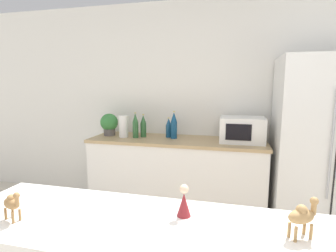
% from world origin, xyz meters
% --- Properties ---
extents(wall_back, '(8.00, 0.06, 2.55)m').
position_xyz_m(wall_back, '(0.00, 2.73, 1.27)').
color(wall_back, white).
rests_on(wall_back, ground_plane).
extents(back_counter, '(2.06, 0.63, 0.90)m').
position_xyz_m(back_counter, '(-0.44, 2.40, 0.45)').
color(back_counter, white).
rests_on(back_counter, ground_plane).
extents(refrigerator, '(0.95, 0.71, 1.82)m').
position_xyz_m(refrigerator, '(1.11, 2.34, 0.91)').
color(refrigerator, white).
rests_on(refrigerator, ground_plane).
extents(potted_plant, '(0.22, 0.22, 0.28)m').
position_xyz_m(potted_plant, '(-1.32, 2.43, 1.05)').
color(potted_plant, '#595451').
rests_on(potted_plant, back_counter).
extents(paper_towel_roll, '(0.11, 0.11, 0.26)m').
position_xyz_m(paper_towel_roll, '(-1.09, 2.37, 1.03)').
color(paper_towel_roll, white).
rests_on(paper_towel_roll, back_counter).
extents(microwave, '(0.48, 0.37, 0.28)m').
position_xyz_m(microwave, '(0.30, 2.42, 1.04)').
color(microwave, white).
rests_on(microwave, back_counter).
extents(back_bottle_0, '(0.07, 0.07, 0.24)m').
position_xyz_m(back_bottle_0, '(-0.55, 2.49, 1.02)').
color(back_bottle_0, navy).
rests_on(back_bottle_0, back_counter).
extents(back_bottle_1, '(0.07, 0.07, 0.31)m').
position_xyz_m(back_bottle_1, '(-0.94, 2.36, 1.05)').
color(back_bottle_1, '#2D6033').
rests_on(back_bottle_1, back_counter).
extents(back_bottle_2, '(0.07, 0.07, 0.28)m').
position_xyz_m(back_bottle_2, '(-0.86, 2.44, 1.03)').
color(back_bottle_2, '#2D6033').
rests_on(back_bottle_2, back_counter).
extents(back_bottle_3, '(0.08, 0.08, 0.32)m').
position_xyz_m(back_bottle_3, '(-0.48, 2.43, 1.06)').
color(back_bottle_3, navy).
rests_on(back_bottle_3, back_counter).
extents(camel_figurine, '(0.12, 0.09, 0.15)m').
position_xyz_m(camel_figurine, '(0.44, 0.37, 1.08)').
color(camel_figurine, '#A87F4C').
rests_on(camel_figurine, bar_counter).
extents(camel_figurine_second, '(0.10, 0.07, 0.13)m').
position_xyz_m(camel_figurine_second, '(-0.64, 0.23, 1.07)').
color(camel_figurine_second, olive).
rests_on(camel_figurine_second, bar_counter).
extents(wise_man_figurine_crimson, '(0.06, 0.06, 0.13)m').
position_xyz_m(wise_man_figurine_crimson, '(0.01, 0.43, 1.05)').
color(wise_man_figurine_crimson, maroon).
rests_on(wise_man_figurine_crimson, bar_counter).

